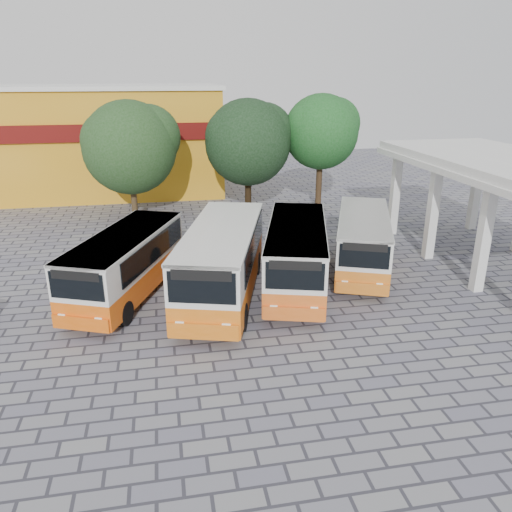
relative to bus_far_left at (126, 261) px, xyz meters
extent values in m
plane|color=slate|center=(7.41, -4.10, -1.62)|extent=(90.00, 90.00, 0.00)
cube|color=silver|center=(15.26, 6.40, 0.88)|extent=(0.45, 0.45, 5.00)
cube|color=silver|center=(20.56, 6.40, 0.88)|extent=(0.45, 0.45, 5.00)
cube|color=orange|center=(-3.59, 21.90, 2.38)|extent=(20.00, 10.00, 8.00)
cube|color=#590C0A|center=(-3.59, 16.80, 3.58)|extent=(20.00, 0.20, 1.20)
cube|color=silver|center=(-3.59, 21.90, 6.53)|extent=(20.40, 10.40, 0.30)
cube|color=#DE5509|center=(0.00, 0.01, -0.75)|extent=(5.06, 8.04, 1.02)
cube|color=silver|center=(0.00, 0.01, 0.47)|extent=(5.06, 8.04, 1.42)
cube|color=silver|center=(0.00, 0.01, 1.12)|extent=(5.10, 8.06, 0.12)
cube|color=black|center=(-1.18, 0.01, 0.48)|extent=(2.45, 5.93, 1.02)
cube|color=black|center=(1.18, 0.01, 0.48)|extent=(2.45, 5.93, 1.02)
cube|color=black|center=(0.00, -3.88, 0.48)|extent=(1.94, 0.83, 1.02)
cube|color=black|center=(0.00, -3.88, 0.89)|extent=(1.72, 0.75, 0.33)
cylinder|color=black|center=(-1.04, -2.50, -1.14)|extent=(0.27, 0.97, 0.97)
cylinder|color=black|center=(1.04, -2.50, -1.14)|extent=(0.27, 0.97, 0.97)
cylinder|color=black|center=(-1.04, 2.53, -1.14)|extent=(0.27, 0.97, 0.97)
cylinder|color=black|center=(1.04, 2.53, -1.14)|extent=(0.27, 0.97, 0.97)
cube|color=orange|center=(4.03, -0.95, -0.64)|extent=(4.92, 9.09, 1.14)
cube|color=silver|center=(4.03, -0.95, 0.73)|extent=(4.92, 9.09, 1.60)
cube|color=silver|center=(4.03, -0.95, 1.47)|extent=(4.97, 9.11, 0.13)
cube|color=black|center=(2.70, -0.95, 0.75)|extent=(2.04, 6.92, 1.14)
cube|color=black|center=(5.36, -0.95, 0.75)|extent=(2.04, 6.92, 1.14)
cube|color=black|center=(4.03, -5.33, 0.75)|extent=(2.26, 0.70, 1.14)
cube|color=black|center=(4.03, -5.33, 1.21)|extent=(2.00, 0.63, 0.37)
cylinder|color=black|center=(2.85, -3.78, -1.08)|extent=(0.30, 1.09, 1.09)
cylinder|color=black|center=(5.21, -3.78, -1.08)|extent=(0.30, 1.09, 1.09)
cylinder|color=black|center=(2.85, 1.88, -1.08)|extent=(0.30, 1.09, 1.09)
cylinder|color=black|center=(5.21, 1.88, -1.08)|extent=(0.30, 1.09, 1.09)
cube|color=#D55A18|center=(7.40, -0.43, -0.71)|extent=(4.56, 8.42, 1.06)
cube|color=silver|center=(7.40, -0.43, 0.56)|extent=(4.56, 8.42, 1.48)
cube|color=silver|center=(7.40, -0.43, 1.24)|extent=(4.60, 8.43, 0.12)
cube|color=black|center=(6.18, -0.43, 0.57)|extent=(1.89, 6.40, 1.06)
cube|color=black|center=(8.63, -0.43, 0.57)|extent=(1.89, 6.40, 1.06)
cube|color=black|center=(7.40, -4.48, 0.57)|extent=(2.10, 0.65, 1.06)
cube|color=black|center=(7.40, -4.48, 1.00)|extent=(1.86, 0.59, 0.34)
cylinder|color=black|center=(6.32, -3.05, -1.12)|extent=(0.28, 1.01, 1.01)
cylinder|color=black|center=(8.49, -3.05, -1.12)|extent=(0.28, 1.01, 1.01)
cylinder|color=black|center=(6.32, 2.19, -1.12)|extent=(0.28, 1.01, 1.01)
cylinder|color=black|center=(8.49, 2.19, -1.12)|extent=(0.28, 1.01, 1.01)
cube|color=#CD6917|center=(11.13, 1.04, -0.76)|extent=(4.94, 7.94, 1.00)
cube|color=silver|center=(11.13, 1.04, 0.44)|extent=(4.94, 7.94, 1.40)
cube|color=silver|center=(11.13, 1.04, 1.09)|extent=(4.99, 7.95, 0.11)
cube|color=black|center=(9.96, 1.04, 0.46)|extent=(2.37, 5.87, 1.00)
cube|color=black|center=(12.29, 1.04, 0.46)|extent=(2.37, 5.87, 1.00)
cube|color=black|center=(11.13, -2.79, 0.46)|extent=(1.92, 0.80, 1.00)
cube|color=black|center=(11.13, -2.79, 0.86)|extent=(1.71, 0.72, 0.32)
cylinder|color=black|center=(10.10, -1.44, -1.15)|extent=(0.27, 0.95, 0.95)
cylinder|color=black|center=(12.16, -1.44, -1.15)|extent=(0.27, 0.95, 0.95)
cylinder|color=black|center=(10.10, 3.52, -1.15)|extent=(0.27, 0.95, 0.95)
cylinder|color=black|center=(12.16, 3.52, -1.15)|extent=(0.27, 0.95, 0.95)
cylinder|color=#4C3921|center=(-0.17, 12.40, 0.16)|extent=(0.39, 0.39, 3.56)
sphere|color=#1B3A15|center=(-0.17, 12.40, 3.10)|extent=(5.91, 5.91, 5.91)
sphere|color=#1B3A15|center=(1.01, 12.70, 3.69)|extent=(4.14, 4.14, 4.14)
sphere|color=#1B3A15|center=(-1.21, 12.20, 3.55)|extent=(3.84, 3.84, 3.84)
cylinder|color=black|center=(7.34, 11.75, 0.19)|extent=(0.43, 0.43, 3.63)
sphere|color=black|center=(7.34, 11.75, 3.33)|extent=(5.56, 5.56, 5.56)
sphere|color=black|center=(8.45, 12.05, 3.88)|extent=(3.89, 3.89, 3.89)
sphere|color=black|center=(6.37, 11.55, 3.74)|extent=(3.61, 3.61, 3.61)
cylinder|color=#412D1A|center=(12.26, 11.76, 0.30)|extent=(0.40, 0.40, 3.85)
sphere|color=#134A16|center=(12.26, 11.76, 3.90)|extent=(4.92, 4.92, 4.92)
sphere|color=#134A16|center=(13.24, 12.06, 4.39)|extent=(3.44, 3.44, 3.44)
sphere|color=#134A16|center=(11.39, 11.56, 4.27)|extent=(3.20, 3.20, 3.20)
camera|label=1|loc=(1.77, -20.58, 7.54)|focal=35.00mm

